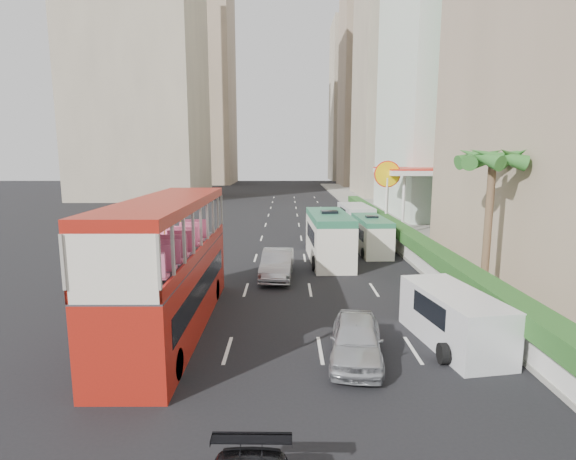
{
  "coord_description": "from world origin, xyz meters",
  "views": [
    {
      "loc": [
        -1.55,
        -16.56,
        6.66
      ],
      "look_at": [
        -1.5,
        4.0,
        3.2
      ],
      "focal_mm": 28.0,
      "sensor_mm": 36.0,
      "label": 1
    }
  ],
  "objects_px": {
    "double_decker_bus": "(170,265)",
    "palm_tree": "(488,226)",
    "car_silver_lane_b": "(356,360)",
    "van_asset": "(329,250)",
    "panel_van_near": "(453,318)",
    "panel_van_far": "(356,218)",
    "shell_station": "(417,199)",
    "minibus_near": "(329,238)",
    "car_silver_lane_a": "(277,278)",
    "minibus_far": "(371,235)"
  },
  "relations": [
    {
      "from": "car_silver_lane_b",
      "to": "van_asset",
      "type": "distance_m",
      "value": 17.32
    },
    {
      "from": "minibus_far",
      "to": "minibus_near",
      "type": "bearing_deg",
      "value": -142.38
    },
    {
      "from": "car_silver_lane_b",
      "to": "panel_van_near",
      "type": "bearing_deg",
      "value": 27.28
    },
    {
      "from": "car_silver_lane_b",
      "to": "van_asset",
      "type": "height_order",
      "value": "van_asset"
    },
    {
      "from": "panel_van_near",
      "to": "palm_tree",
      "type": "xyz_separation_m",
      "value": [
        3.47,
        5.48,
        2.42
      ]
    },
    {
      "from": "van_asset",
      "to": "shell_station",
      "type": "distance_m",
      "value": 12.33
    },
    {
      "from": "car_silver_lane_b",
      "to": "panel_van_far",
      "type": "distance_m",
      "value": 25.51
    },
    {
      "from": "van_asset",
      "to": "car_silver_lane_b",
      "type": "bearing_deg",
      "value": -97.94
    },
    {
      "from": "palm_tree",
      "to": "panel_van_near",
      "type": "bearing_deg",
      "value": -122.35
    },
    {
      "from": "panel_van_near",
      "to": "double_decker_bus",
      "type": "bearing_deg",
      "value": 162.17
    },
    {
      "from": "panel_van_far",
      "to": "van_asset",
      "type": "bearing_deg",
      "value": -114.44
    },
    {
      "from": "panel_van_near",
      "to": "panel_van_far",
      "type": "distance_m",
      "value": 23.96
    },
    {
      "from": "van_asset",
      "to": "palm_tree",
      "type": "relative_size",
      "value": 0.83
    },
    {
      "from": "minibus_near",
      "to": "panel_van_far",
      "type": "xyz_separation_m",
      "value": [
        3.4,
        11.4,
        -0.39
      ]
    },
    {
      "from": "minibus_near",
      "to": "palm_tree",
      "type": "bearing_deg",
      "value": -48.98
    },
    {
      "from": "van_asset",
      "to": "shell_station",
      "type": "relative_size",
      "value": 0.66
    },
    {
      "from": "car_silver_lane_b",
      "to": "minibus_near",
      "type": "bearing_deg",
      "value": 96.78
    },
    {
      "from": "car_silver_lane_b",
      "to": "car_silver_lane_a",
      "type": "bearing_deg",
      "value": 113.94
    },
    {
      "from": "car_silver_lane_b",
      "to": "palm_tree",
      "type": "relative_size",
      "value": 0.65
    },
    {
      "from": "van_asset",
      "to": "panel_van_far",
      "type": "distance_m",
      "value": 8.55
    },
    {
      "from": "car_silver_lane_a",
      "to": "panel_van_near",
      "type": "distance_m",
      "value": 10.89
    },
    {
      "from": "double_decker_bus",
      "to": "palm_tree",
      "type": "relative_size",
      "value": 1.72
    },
    {
      "from": "minibus_far",
      "to": "panel_van_near",
      "type": "relative_size",
      "value": 1.14
    },
    {
      "from": "minibus_far",
      "to": "shell_station",
      "type": "height_order",
      "value": "shell_station"
    },
    {
      "from": "panel_van_near",
      "to": "shell_station",
      "type": "bearing_deg",
      "value": 67.26
    },
    {
      "from": "car_silver_lane_b",
      "to": "minibus_near",
      "type": "height_order",
      "value": "minibus_near"
    },
    {
      "from": "shell_station",
      "to": "car_silver_lane_b",
      "type": "bearing_deg",
      "value": -109.85
    },
    {
      "from": "minibus_near",
      "to": "panel_van_far",
      "type": "distance_m",
      "value": 11.9
    },
    {
      "from": "double_decker_bus",
      "to": "minibus_near",
      "type": "distance_m",
      "value": 13.2
    },
    {
      "from": "car_silver_lane_b",
      "to": "palm_tree",
      "type": "height_order",
      "value": "palm_tree"
    },
    {
      "from": "panel_van_far",
      "to": "palm_tree",
      "type": "distance_m",
      "value": 18.92
    },
    {
      "from": "van_asset",
      "to": "palm_tree",
      "type": "height_order",
      "value": "palm_tree"
    },
    {
      "from": "double_decker_bus",
      "to": "minibus_far",
      "type": "xyz_separation_m",
      "value": [
        10.24,
        13.72,
        -1.32
      ]
    },
    {
      "from": "palm_tree",
      "to": "shell_station",
      "type": "height_order",
      "value": "palm_tree"
    },
    {
      "from": "minibus_near",
      "to": "minibus_far",
      "type": "relative_size",
      "value": 1.26
    },
    {
      "from": "panel_van_near",
      "to": "panel_van_far",
      "type": "xyz_separation_m",
      "value": [
        0.15,
        23.96,
        0.18
      ]
    },
    {
      "from": "car_silver_lane_a",
      "to": "car_silver_lane_b",
      "type": "relative_size",
      "value": 1.11
    },
    {
      "from": "minibus_far",
      "to": "shell_station",
      "type": "bearing_deg",
      "value": 55.92
    },
    {
      "from": "double_decker_bus",
      "to": "car_silver_lane_b",
      "type": "distance_m",
      "value": 7.67
    },
    {
      "from": "panel_van_near",
      "to": "palm_tree",
      "type": "relative_size",
      "value": 0.75
    },
    {
      "from": "minibus_near",
      "to": "panel_van_near",
      "type": "height_order",
      "value": "minibus_near"
    },
    {
      "from": "panel_van_far",
      "to": "shell_station",
      "type": "height_order",
      "value": "shell_station"
    },
    {
      "from": "car_silver_lane_a",
      "to": "panel_van_near",
      "type": "relative_size",
      "value": 0.96
    },
    {
      "from": "minibus_far",
      "to": "shell_station",
      "type": "distance_m",
      "value": 11.03
    },
    {
      "from": "panel_van_far",
      "to": "palm_tree",
      "type": "xyz_separation_m",
      "value": [
        3.31,
        -18.49,
        2.24
      ]
    },
    {
      "from": "minibus_near",
      "to": "palm_tree",
      "type": "distance_m",
      "value": 9.94
    },
    {
      "from": "double_decker_bus",
      "to": "van_asset",
      "type": "relative_size",
      "value": 2.07
    },
    {
      "from": "car_silver_lane_b",
      "to": "van_asset",
      "type": "xyz_separation_m",
      "value": [
        0.7,
        17.31,
        0.0
      ]
    },
    {
      "from": "double_decker_bus",
      "to": "palm_tree",
      "type": "bearing_deg",
      "value": 16.16
    },
    {
      "from": "minibus_near",
      "to": "shell_station",
      "type": "xyz_separation_m",
      "value": [
        8.92,
        11.91,
        1.22
      ]
    }
  ]
}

